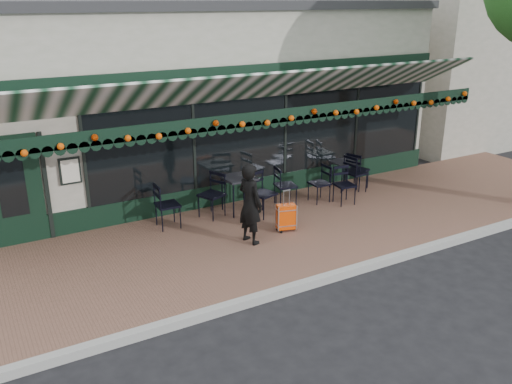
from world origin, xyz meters
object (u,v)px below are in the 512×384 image
chair_b_left (212,195)px  chair_a_left (319,184)px  chair_b_front (263,194)px  chair_solo (168,205)px  chair_b_right (286,186)px  chair_a_right (355,173)px  woman (250,204)px  chair_a_extra (357,170)px  cafe_table_a (344,164)px  chair_a_front (345,185)px  cafe_table_b (239,180)px  suitcase (286,217)px

chair_b_left → chair_a_left: bearing=57.2°
chair_b_front → chair_solo: size_ratio=1.02×
chair_b_left → chair_b_right: chair_b_left is taller
chair_a_right → woman: bearing=101.2°
woman → chair_a_left: size_ratio=1.82×
chair_b_front → chair_b_left: bearing=137.0°
woman → chair_a_extra: 4.23m
cafe_table_a → chair_a_front: bearing=-127.1°
cafe_table_a → chair_a_left: 1.19m
woman → cafe_table_b: (0.57, 1.56, -0.06)m
suitcase → chair_b_left: (-1.02, 1.47, 0.20)m
cafe_table_b → chair_b_front: (0.37, -0.47, -0.25)m
chair_a_front → chair_b_front: 2.07m
chair_b_right → chair_solo: chair_solo is taller
chair_a_right → chair_b_right: 2.03m
cafe_table_b → chair_a_front: size_ratio=0.93×
cafe_table_a → chair_a_left: (-1.08, -0.45, -0.21)m
woman → chair_a_right: 3.97m
woman → cafe_table_a: bearing=-79.7°
chair_a_front → chair_solo: (-4.13, 0.72, 0.04)m
chair_b_front → chair_a_front: bearing=-25.6°
suitcase → chair_a_front: chair_a_front is taller
chair_solo → chair_a_extra: bearing=-88.5°
chair_a_right → cafe_table_b: bearing=77.4°
chair_a_right → chair_solo: size_ratio=1.00×
suitcase → chair_b_left: size_ratio=0.89×
chair_a_front → chair_b_left: chair_b_left is taller
chair_a_extra → chair_solo: 5.09m
chair_b_front → chair_b_right: bearing=3.1°
cafe_table_a → chair_solo: size_ratio=0.74×
cafe_table_b → chair_a_left: chair_a_left is taller
chair_b_right → chair_solo: (-2.86, 0.14, 0.01)m
chair_solo → chair_a_right: bearing=-90.6°
cafe_table_b → chair_b_front: 0.64m
chair_a_left → chair_a_front: 0.60m
chair_b_front → cafe_table_a: bearing=-5.7°
suitcase → chair_b_front: 0.99m
chair_a_right → chair_b_right: chair_a_right is taller
chair_a_extra → chair_a_right: bearing=112.2°
chair_a_front → chair_b_front: (-2.05, 0.30, 0.05)m
cafe_table_a → chair_a_extra: size_ratio=0.75×
suitcase → chair_a_right: bearing=38.5°
chair_a_front → chair_b_left: (-3.08, 0.80, 0.05)m
suitcase → cafe_table_a: bearing=44.9°
chair_a_left → chair_b_right: (-0.84, 0.19, 0.03)m
chair_b_left → chair_solo: bearing=-110.2°
chair_a_extra → chair_solo: size_ratio=0.99×
chair_a_left → chair_solo: bearing=-94.7°
chair_b_front → chair_a_left: bearing=-13.7°
suitcase → chair_a_extra: (3.02, 1.37, 0.18)m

